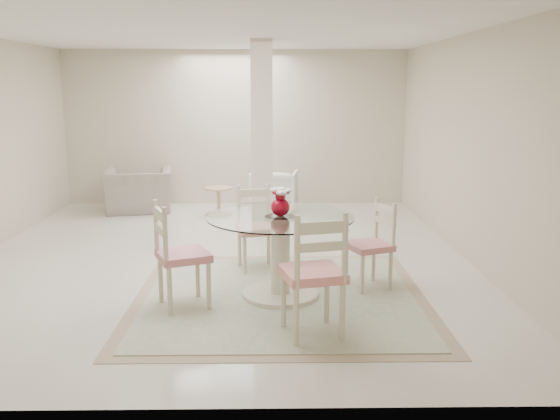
{
  "coord_description": "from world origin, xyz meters",
  "views": [
    {
      "loc": [
        0.63,
        -7.03,
        2.06
      ],
      "look_at": [
        0.72,
        -1.2,
        0.85
      ],
      "focal_mm": 38.0,
      "sensor_mm": 36.0,
      "label": 1
    }
  ],
  "objects_px": {
    "red_vase": "(280,202)",
    "dining_chair_north": "(256,221)",
    "dining_chair_east": "(374,238)",
    "armchair_white": "(274,191)",
    "recliner_taupe": "(138,190)",
    "column": "(262,139)",
    "dining_chair_west": "(175,248)",
    "dining_table": "(280,256)",
    "dining_chair_south": "(315,265)",
    "side_table": "(219,203)"
  },
  "relations": [
    {
      "from": "dining_chair_east",
      "to": "armchair_white",
      "type": "distance_m",
      "value": 4.07
    },
    {
      "from": "red_vase",
      "to": "dining_chair_east",
      "type": "distance_m",
      "value": 1.11
    },
    {
      "from": "column",
      "to": "dining_chair_south",
      "type": "relative_size",
      "value": 2.24
    },
    {
      "from": "dining_table",
      "to": "dining_chair_north",
      "type": "distance_m",
      "value": 1.03
    },
    {
      "from": "column",
      "to": "recliner_taupe",
      "type": "xyz_separation_m",
      "value": [
        -2.11,
        1.53,
        -0.99
      ]
    },
    {
      "from": "dining_chair_east",
      "to": "armchair_white",
      "type": "xyz_separation_m",
      "value": [
        -1.01,
        3.94,
        -0.18
      ]
    },
    {
      "from": "red_vase",
      "to": "dining_chair_north",
      "type": "relative_size",
      "value": 0.27
    },
    {
      "from": "red_vase",
      "to": "side_table",
      "type": "height_order",
      "value": "red_vase"
    },
    {
      "from": "dining_chair_south",
      "to": "side_table",
      "type": "relative_size",
      "value": 2.59
    },
    {
      "from": "dining_chair_west",
      "to": "dining_chair_east",
      "type": "bearing_deg",
      "value": -97.14
    },
    {
      "from": "dining_table",
      "to": "recliner_taupe",
      "type": "distance_m",
      "value": 4.82
    },
    {
      "from": "dining_chair_north",
      "to": "red_vase",
      "type": "bearing_deg",
      "value": -87.37
    },
    {
      "from": "dining_chair_east",
      "to": "recliner_taupe",
      "type": "distance_m",
      "value": 5.15
    },
    {
      "from": "red_vase",
      "to": "side_table",
      "type": "bearing_deg",
      "value": 103.76
    },
    {
      "from": "dining_chair_south",
      "to": "dining_chair_east",
      "type": "bearing_deg",
      "value": -132.72
    },
    {
      "from": "dining_table",
      "to": "red_vase",
      "type": "xyz_separation_m",
      "value": [
        0.0,
        -0.0,
        0.55
      ]
    },
    {
      "from": "red_vase",
      "to": "dining_chair_north",
      "type": "bearing_deg",
      "value": 105.3
    },
    {
      "from": "red_vase",
      "to": "recliner_taupe",
      "type": "xyz_separation_m",
      "value": [
        -2.32,
        4.23,
        -0.61
      ]
    },
    {
      "from": "dining_chair_west",
      "to": "armchair_white",
      "type": "bearing_deg",
      "value": -34.96
    },
    {
      "from": "dining_chair_east",
      "to": "recliner_taupe",
      "type": "relative_size",
      "value": 0.92
    },
    {
      "from": "dining_chair_east",
      "to": "dining_chair_north",
      "type": "distance_m",
      "value": 1.43
    },
    {
      "from": "dining_chair_west",
      "to": "armchair_white",
      "type": "xyz_separation_m",
      "value": [
        0.95,
        4.5,
        -0.24
      ]
    },
    {
      "from": "dining_chair_west",
      "to": "side_table",
      "type": "height_order",
      "value": "dining_chair_west"
    },
    {
      "from": "dining_chair_east",
      "to": "dining_chair_south",
      "type": "xyz_separation_m",
      "value": [
        -0.71,
        -1.27,
        0.1
      ]
    },
    {
      "from": "dining_table",
      "to": "dining_chair_east",
      "type": "xyz_separation_m",
      "value": [
        0.98,
        0.28,
        0.11
      ]
    },
    {
      "from": "red_vase",
      "to": "dining_chair_south",
      "type": "distance_m",
      "value": 1.08
    },
    {
      "from": "recliner_taupe",
      "to": "side_table",
      "type": "bearing_deg",
      "value": 155.38
    },
    {
      "from": "dining_chair_north",
      "to": "dining_table",
      "type": "bearing_deg",
      "value": -87.41
    },
    {
      "from": "column",
      "to": "recliner_taupe",
      "type": "height_order",
      "value": "column"
    },
    {
      "from": "recliner_taupe",
      "to": "armchair_white",
      "type": "xyz_separation_m",
      "value": [
        2.29,
        -0.01,
        -0.01
      ]
    },
    {
      "from": "dining_chair_north",
      "to": "armchair_white",
      "type": "height_order",
      "value": "dining_chair_north"
    },
    {
      "from": "armchair_white",
      "to": "side_table",
      "type": "height_order",
      "value": "armchair_white"
    },
    {
      "from": "dining_table",
      "to": "dining_chair_west",
      "type": "height_order",
      "value": "dining_chair_west"
    },
    {
      "from": "dining_table",
      "to": "column",
      "type": "bearing_deg",
      "value": 94.55
    },
    {
      "from": "side_table",
      "to": "red_vase",
      "type": "bearing_deg",
      "value": -76.24
    },
    {
      "from": "armchair_white",
      "to": "red_vase",
      "type": "bearing_deg",
      "value": 98.03
    },
    {
      "from": "dining_chair_south",
      "to": "side_table",
      "type": "distance_m",
      "value": 5.02
    },
    {
      "from": "red_vase",
      "to": "recliner_taupe",
      "type": "height_order",
      "value": "red_vase"
    },
    {
      "from": "dining_chair_north",
      "to": "side_table",
      "type": "height_order",
      "value": "dining_chair_north"
    },
    {
      "from": "dining_chair_west",
      "to": "recliner_taupe",
      "type": "xyz_separation_m",
      "value": [
        -1.34,
        4.51,
        -0.24
      ]
    },
    {
      "from": "dining_chair_east",
      "to": "dining_chair_south",
      "type": "relative_size",
      "value": 0.84
    },
    {
      "from": "column",
      "to": "dining_chair_east",
      "type": "relative_size",
      "value": 2.67
    },
    {
      "from": "column",
      "to": "dining_chair_west",
      "type": "distance_m",
      "value": 3.17
    },
    {
      "from": "column",
      "to": "dining_chair_west",
      "type": "relative_size",
      "value": 2.39
    },
    {
      "from": "dining_table",
      "to": "dining_chair_west",
      "type": "xyz_separation_m",
      "value": [
        -0.98,
        -0.28,
        0.17
      ]
    },
    {
      "from": "dining_table",
      "to": "dining_chair_south",
      "type": "bearing_deg",
      "value": -74.69
    },
    {
      "from": "red_vase",
      "to": "dining_table",
      "type": "bearing_deg",
      "value": 161.57
    },
    {
      "from": "column",
      "to": "red_vase",
      "type": "xyz_separation_m",
      "value": [
        0.22,
        -2.7,
        -0.38
      ]
    },
    {
      "from": "dining_table",
      "to": "dining_chair_north",
      "type": "bearing_deg",
      "value": 105.26
    },
    {
      "from": "column",
      "to": "dining_chair_west",
      "type": "bearing_deg",
      "value": -104.43
    }
  ]
}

